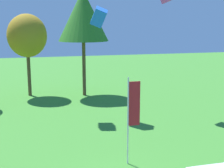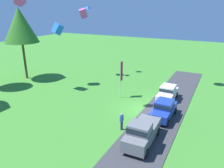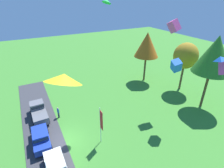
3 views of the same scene
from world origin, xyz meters
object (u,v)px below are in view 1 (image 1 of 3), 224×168
(flag_banner, at_px, (132,110))
(kite_box_mid_center, at_px, (99,17))
(tree_far_right, at_px, (27,36))
(tree_lone_near, at_px, (83,16))

(flag_banner, distance_m, kite_box_mid_center, 11.07)
(tree_far_right, height_order, flag_banner, tree_far_right)
(tree_lone_near, distance_m, kite_box_mid_center, 7.18)
(tree_far_right, height_order, tree_lone_near, tree_lone_near)
(tree_lone_near, relative_size, kite_box_mid_center, 8.14)
(flag_banner, bearing_deg, tree_lone_near, 89.14)
(tree_far_right, relative_size, kite_box_mid_center, 6.35)
(kite_box_mid_center, bearing_deg, tree_far_right, 124.02)
(tree_far_right, xyz_separation_m, flag_banner, (5.42, -18.39, -3.24))
(flag_banner, bearing_deg, kite_box_mid_center, 88.00)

